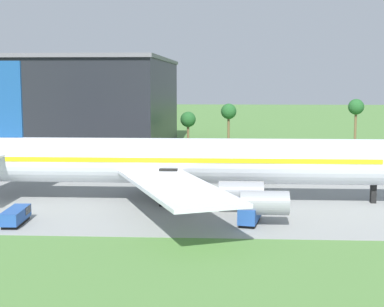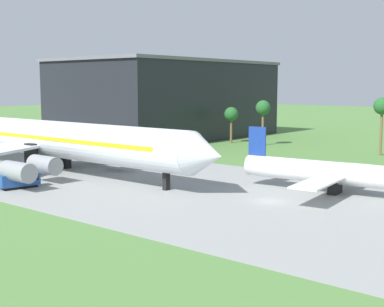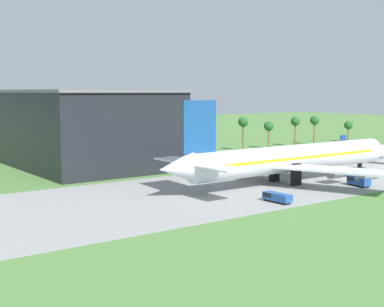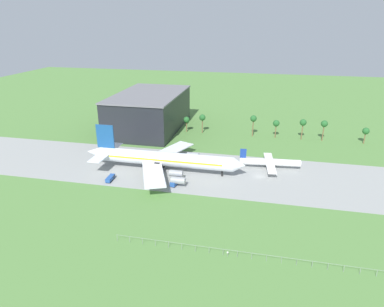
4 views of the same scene
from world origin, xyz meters
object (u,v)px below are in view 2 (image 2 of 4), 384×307
object	(u,v)px
terminal_building	(168,99)
jet_airliner	(53,139)
fuel_truck	(21,180)
regional_aircraft	(335,173)

from	to	relation	value
terminal_building	jet_airliner	bearing A→B (deg)	-66.00
jet_airliner	fuel_truck	bearing A→B (deg)	-54.44
fuel_truck	jet_airliner	bearing A→B (deg)	125.56
jet_airliner	fuel_truck	world-z (taller)	jet_airliner
regional_aircraft	fuel_truck	size ratio (longest dim) A/B	4.52
regional_aircraft	terminal_building	xyz separation A→B (m)	(-71.50, 45.60, 7.92)
jet_airliner	regional_aircraft	bearing A→B (deg)	15.61
jet_airliner	regional_aircraft	distance (m)	47.35
jet_airliner	regional_aircraft	xyz separation A→B (m)	(45.53, 12.72, -2.71)
jet_airliner	fuel_truck	xyz separation A→B (m)	(8.78, -12.28, -4.40)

